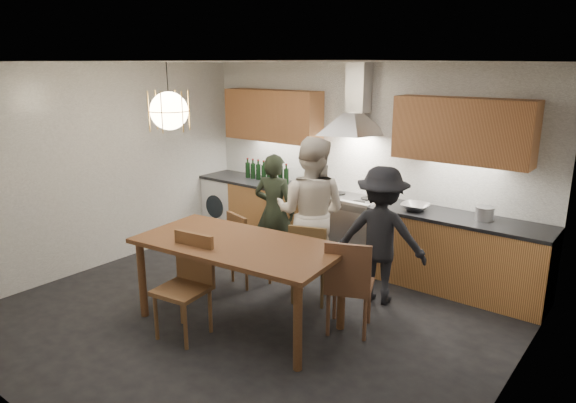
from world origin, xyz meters
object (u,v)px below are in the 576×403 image
Objects in this scene: chair_front at (188,278)px; mixing_bowl at (415,207)px; chair_back_left at (245,244)px; stock_pot at (484,214)px; person_right at (381,236)px; wine_bottles at (266,171)px; person_mid at (311,213)px; person_left at (274,211)px; dining_table at (238,252)px.

mixing_bowl is (1.20, 2.50, 0.37)m from chair_front.
chair_back_left is 4.38× the size of stock_pot.
chair_back_left is 2.07m from mixing_bowl.
person_right reaches higher than wine_bottles.
person_mid is at bearing -150.52° from stock_pot.
person_left is 1.56m from person_right.
person_right is 0.75m from mixing_bowl.
person_left is 0.83× the size of person_mid.
wine_bottles is at bearing 179.74° from stock_pot.
chair_back_left is (-0.59, 0.73, -0.26)m from dining_table.
person_right is at bearing -141.70° from chair_back_left.
person_left is 2.52m from stock_pot.
person_right is 7.51× the size of stock_pot.
dining_table is 1.21× the size of person_mid.
person_mid reaches higher than person_right.
wine_bottles is at bearing -50.35° from person_mid.
person_right is at bearing 162.18° from person_left.
chair_front is 2.92m from wine_bottles.
chair_back_left is 0.87m from person_mid.
person_left is at bearing -162.12° from stock_pot.
person_mid is 0.88m from person_right.
person_mid is at bearing -137.09° from mixing_bowl.
stock_pot is at bearing -0.26° from wine_bottles.
mixing_bowl is at bearing -173.07° from person_left.
person_right is (0.86, 0.12, -0.13)m from person_mid.
chair_front is at bearing 41.64° from person_right.
dining_table is 2.16× the size of chair_front.
dining_table is 1.21m from person_mid.
dining_table is at bearing 100.28° from person_left.
mixing_bowl is 0.40× the size of wine_bottles.
person_mid is 5.46× the size of mixing_bowl.
stock_pot is at bearing -167.81° from person_mid.
wine_bottles is (-2.40, 0.12, 0.11)m from mixing_bowl.
dining_table is 1.41× the size of person_right.
chair_front is at bearing 121.86° from chair_back_left.
person_mid reaches higher than chair_front.
person_right reaches higher than chair_back_left.
stock_pot reaches higher than dining_table.
dining_table is 6.59× the size of mixing_bowl.
mixing_bowl is at bearing -154.38° from person_mid.
person_mid reaches higher than wine_bottles.
mixing_bowl is at bearing 59.31° from dining_table.
mixing_bowl is (1.62, 0.67, 0.19)m from person_left.
person_left is (-0.08, 0.66, 0.23)m from chair_back_left.
person_mid is (0.28, 1.65, 0.32)m from chair_front.
person_left is at bearing 109.76° from dining_table.
chair_back_left is 1.10× the size of wine_bottles.
wine_bottles reaches higher than mixing_bowl.
stock_pot is at bearing -150.49° from person_right.
chair_front is 0.65× the size of person_right.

